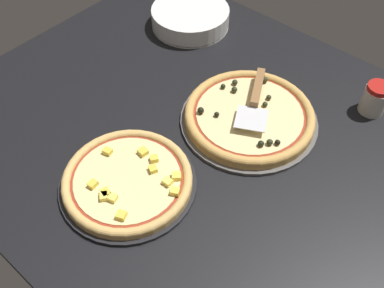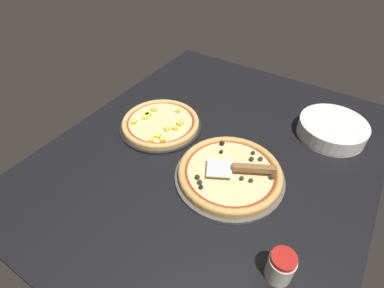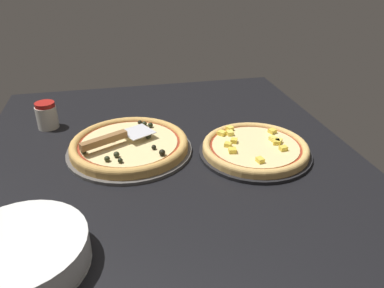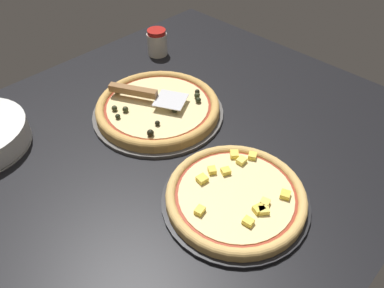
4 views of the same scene
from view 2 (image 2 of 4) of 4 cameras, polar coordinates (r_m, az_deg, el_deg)
ground_plane at (r=113.76cm, az=4.01°, el=-2.07°), size 135.68×112.13×3.60cm
pizza_pan_front at (r=103.62cm, az=7.13°, el=-6.15°), size 37.48×37.48×1.00cm
pizza_front at (r=102.14cm, az=7.22°, el=-5.39°), size 35.23×35.23×4.09cm
pizza_pan_back at (r=123.61cm, az=-5.94°, el=3.43°), size 33.39×33.39×1.00cm
pizza_back at (r=122.50cm, az=-6.01°, el=4.07°), size 31.39×31.39×3.16cm
serving_spatula at (r=99.62cm, az=10.43°, el=-4.57°), size 15.09×22.44×2.00cm
plate_stack at (r=129.52cm, az=25.13°, el=2.62°), size 25.91×25.91×6.30cm
parmesan_shaker at (r=83.74cm, az=16.54°, el=-21.45°), size 6.98×6.98×9.08cm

